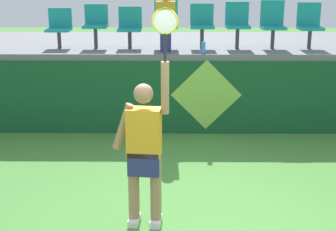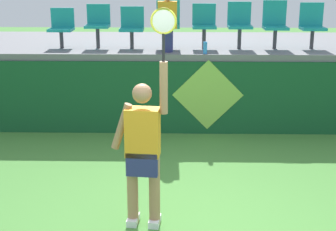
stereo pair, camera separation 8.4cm
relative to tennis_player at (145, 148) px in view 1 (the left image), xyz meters
The scene contains 15 objects.
ground_plane 1.09m from the tennis_player, ahead, with size 40.00×40.00×0.00m, color #478438.
court_back_wall 3.53m from the tennis_player, 81.64° to the left, with size 10.02×0.20×1.32m, color #144C28.
spectator_platform 5.06m from the tennis_player, 84.17° to the left, with size 10.02×3.16×0.12m, color slate.
tennis_player is the anchor object (origin of this frame).
water_bottle 3.69m from the tennis_player, 76.40° to the left, with size 0.07×0.07×0.21m, color #338CE5.
stadium_chair_0 4.67m from the tennis_player, 113.46° to the left, with size 0.44×0.42×0.73m.
stadium_chair_1 4.46m from the tennis_player, 105.11° to the left, with size 0.44×0.42×0.81m.
stadium_chair_2 4.33m from the tennis_player, 96.71° to the left, with size 0.44×0.42×0.76m.
stadium_chair_3 4.33m from the tennis_player, 87.48° to the left, with size 0.44×0.42×0.88m.
stadium_chair_4 4.40m from the tennis_player, 78.43° to the left, with size 0.44×0.42×0.82m.
stadium_chair_5 4.58m from the tennis_player, 70.11° to the left, with size 0.44×0.42×0.85m.
stadium_chair_6 4.84m from the tennis_player, 62.59° to the left, with size 0.44×0.42×0.88m.
stadium_chair_7 5.19m from the tennis_player, 55.68° to the left, with size 0.44×0.42×0.84m.
spectator_0 3.88m from the tennis_player, 87.16° to the left, with size 0.34×0.20×1.07m.
wall_signage_mount 3.63m from the tennis_player, 74.88° to the left, with size 1.27×0.01×1.36m.
Camera 1 is at (-0.19, -5.35, 2.94)m, focal length 54.34 mm.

